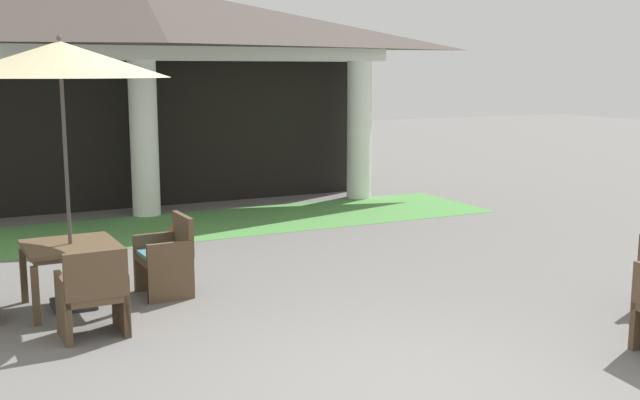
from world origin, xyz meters
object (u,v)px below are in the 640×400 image
Objects in this scene: patio_chair_near_foreground_south at (93,296)px; terracotta_urn at (179,235)px; patio_table_near_foreground at (71,252)px; patio_chair_near_foreground_east at (167,258)px; patio_umbrella_near_foreground at (60,62)px.

terracotta_urn is (1.80, 3.35, -0.21)m from patio_chair_near_foreground_south.
patio_chair_near_foreground_south reaches higher than terracotta_urn.
patio_chair_near_foreground_south is (0.04, -1.07, -0.22)m from patio_table_near_foreground.
terracotta_urn is (1.84, 2.29, -0.42)m from patio_table_near_foreground.
patio_chair_near_foreground_east is 1.03× the size of patio_chair_near_foreground_south.
patio_chair_near_foreground_south is (0.04, -1.07, -2.26)m from patio_umbrella_near_foreground.
patio_table_near_foreground is 2.04m from patio_umbrella_near_foreground.
patio_table_near_foreground is 1.09m from patio_chair_near_foreground_south.
terracotta_urn is at bearing 51.18° from patio_table_near_foreground.
patio_umbrella_near_foreground reaches higher than patio_chair_near_foreground_east.
patio_table_near_foreground is 1.08m from patio_chair_near_foreground_east.
patio_chair_near_foreground_east reaches higher than terracotta_urn.
patio_umbrella_near_foreground is at bearing 90.00° from patio_chair_near_foreground_east.
patio_chair_near_foreground_east is at bearing 45.02° from patio_chair_near_foreground_south.
patio_chair_near_foreground_south reaches higher than patio_table_near_foreground.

